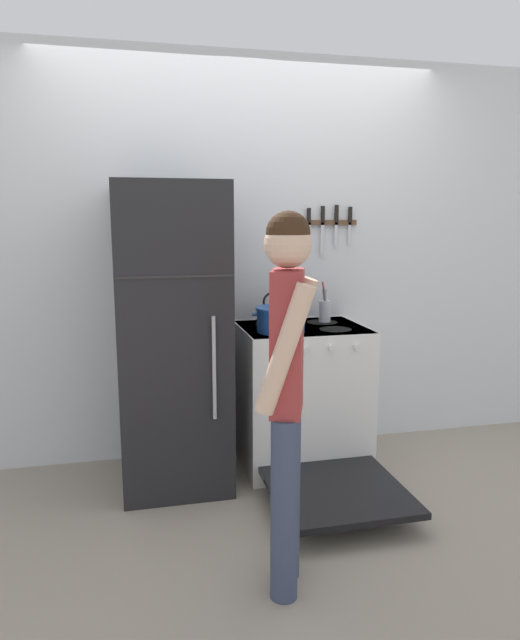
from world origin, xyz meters
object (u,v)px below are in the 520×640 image
object	(u,v)px
utensil_jar	(325,310)
person	(287,382)
stove_range	(303,398)
dutch_oven_pot	(281,319)
refrigerator	(172,337)
tea_kettle	(273,315)

from	to	relation	value
utensil_jar	person	bearing A→B (deg)	-115.46
stove_range	person	distance (m)	1.31
dutch_oven_pot	person	size ratio (longest dim) A/B	0.21
dutch_oven_pot	stove_range	bearing A→B (deg)	26.17
refrigerator	person	xyz separation A→B (m)	(0.37, -1.14, 0.03)
dutch_oven_pot	tea_kettle	bearing A→B (deg)	86.80
refrigerator	utensil_jar	size ratio (longest dim) A/B	6.70
dutch_oven_pot	utensil_jar	bearing A→B (deg)	34.68
tea_kettle	stove_range	bearing A→B (deg)	-45.52
person	dutch_oven_pot	bearing A→B (deg)	6.21
stove_range	refrigerator	bearing A→B (deg)	-179.36
refrigerator	tea_kettle	size ratio (longest dim) A/B	8.44
utensil_jar	dutch_oven_pot	bearing A→B (deg)	-145.32
stove_range	tea_kettle	xyz separation A→B (m)	(-0.16, 0.16, 0.50)
person	tea_kettle	bearing A→B (deg)	8.17
stove_range	tea_kettle	distance (m)	0.55
stove_range	person	world-z (taller)	person
dutch_oven_pot	refrigerator	bearing A→B (deg)	173.20
utensil_jar	tea_kettle	bearing A→B (deg)	-179.02
refrigerator	dutch_oven_pot	distance (m)	0.64
refrigerator	stove_range	distance (m)	0.91
utensil_jar	person	distance (m)	1.46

